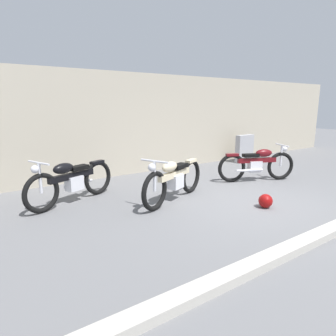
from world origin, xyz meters
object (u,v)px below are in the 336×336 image
motorcycle_cream (174,179)px  motorcycle_black (71,181)px  motorcycle_maroon (257,164)px  helmet (266,201)px  stone_marker (244,149)px

motorcycle_cream → motorcycle_black: size_ratio=1.01×
motorcycle_maroon → motorcycle_black: 4.75m
helmet → motorcycle_black: 3.98m
helmet → motorcycle_cream: size_ratio=0.13×
stone_marker → motorcycle_black: size_ratio=0.46×
motorcycle_maroon → stone_marker: bearing=71.9°
helmet → motorcycle_black: bearing=140.8°
stone_marker → motorcycle_maroon: 2.70m
stone_marker → motorcycle_black: (-6.45, -1.00, -0.01)m
motorcycle_cream → motorcycle_maroon: bearing=159.8°
motorcycle_black → helmet: bearing=119.0°
stone_marker → motorcycle_cream: bearing=-155.5°
motorcycle_maroon → motorcycle_black: (-4.64, 1.01, 0.01)m
helmet → motorcycle_black: motorcycle_black is taller
stone_marker → motorcycle_black: motorcycle_black is taller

